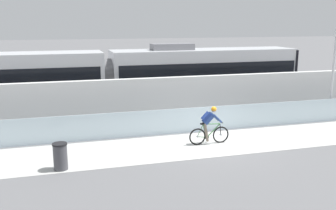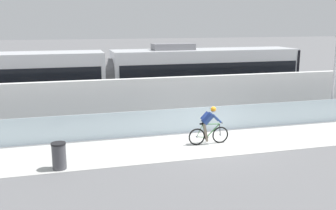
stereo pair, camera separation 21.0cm
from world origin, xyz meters
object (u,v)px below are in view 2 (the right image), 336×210
at_px(cyclist_on_bike, 209,126).
at_px(lamp_post_antenna, 336,57).
at_px(tram, 108,79).
at_px(trash_bin, 59,156).

distance_m(cyclist_on_bike, lamp_post_antenna, 8.33).
height_order(tram, trash_bin, tram).
bearing_deg(lamp_post_antenna, tram, 156.94).
distance_m(cyclist_on_bike, trash_bin, 6.15).
relative_size(tram, lamp_post_antenna, 4.34).
bearing_deg(cyclist_on_bike, tram, 116.32).
height_order(tram, lamp_post_antenna, lamp_post_antenna).
bearing_deg(trash_bin, lamp_post_antenna, 13.97).
bearing_deg(tram, cyclist_on_bike, -63.68).
height_order(tram, cyclist_on_bike, tram).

